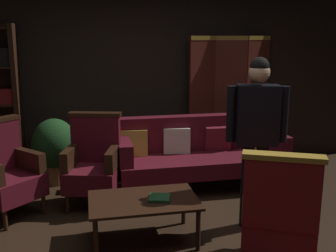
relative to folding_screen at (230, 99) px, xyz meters
The scene contains 11 objects.
ground_plane 2.74m from the folding_screen, 118.87° to the right, with size 10.00×10.00×0.00m, color black.
back_wall 1.32m from the folding_screen, behind, with size 7.20×0.10×2.80m, color black.
folding_screen is the anchor object (origin of this frame).
velvet_couch 1.17m from the folding_screen, 131.15° to the right, with size 2.12×0.78×0.88m.
coffee_table 2.71m from the folding_screen, 127.34° to the right, with size 1.00×0.64×0.42m.
armchair_gilt_accent 2.90m from the folding_screen, 102.26° to the right, with size 0.77×0.77×1.04m.
armchair_wing_left 3.24m from the folding_screen, 157.18° to the right, with size 0.82×0.82×1.04m.
armchair_wing_right 2.38m from the folding_screen, 151.07° to the right, with size 0.71×0.71×1.04m.
standing_figure 2.08m from the folding_screen, 103.40° to the right, with size 0.58×0.30×1.70m.
potted_plant 2.58m from the folding_screen, behind, with size 0.57×0.57×0.86m.
book_green_cloth 2.64m from the folding_screen, 124.35° to the right, with size 0.19×0.19×0.03m, color #1E4C28.
Camera 1 is at (-0.85, -3.26, 1.88)m, focal length 42.40 mm.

